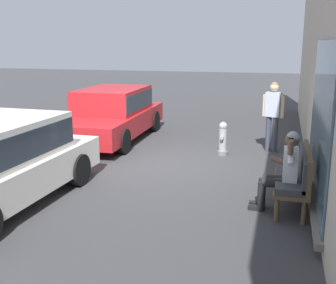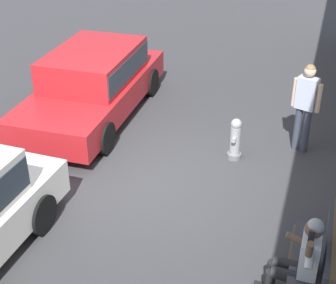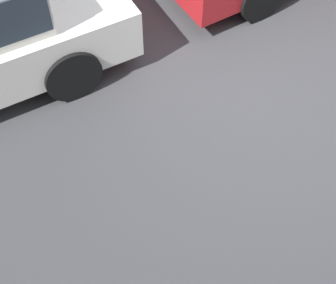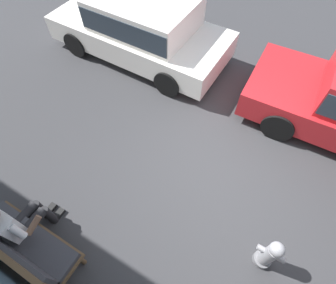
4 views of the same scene
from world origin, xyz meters
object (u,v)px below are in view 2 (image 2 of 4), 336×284
parked_car_near (93,81)px  pedestrian_standing (306,101)px  bench (318,260)px  person_on_phone (300,260)px  fire_hydrant (235,139)px

parked_car_near → pedestrian_standing: bearing=87.2°
bench → parked_car_near: 6.23m
bench → person_on_phone: person_on_phone is taller
person_on_phone → fire_hydrant: size_ratio=1.63×
parked_car_near → pedestrian_standing: size_ratio=2.61×
bench → pedestrian_standing: pedestrian_standing is taller
bench → pedestrian_standing: (-3.66, -0.52, 0.47)m
parked_car_near → bench: bearing=51.5°
pedestrian_standing → fire_hydrant: 1.45m
pedestrian_standing → fire_hydrant: bearing=-58.9°
pedestrian_standing → fire_hydrant: pedestrian_standing is taller
person_on_phone → pedestrian_standing: size_ratio=0.76×
fire_hydrant → parked_car_near: bearing=-105.4°
pedestrian_standing → bench: bearing=8.1°
bench → person_on_phone: 0.34m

